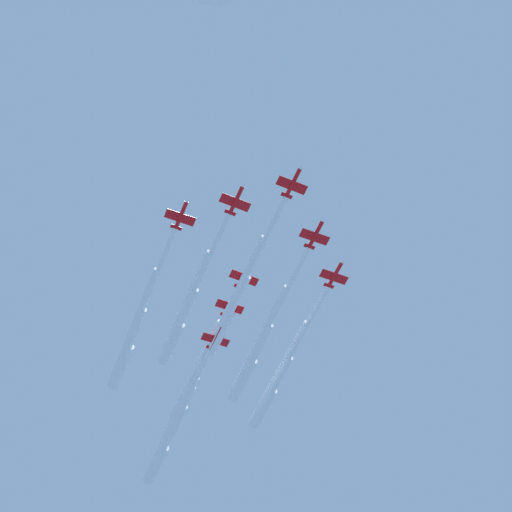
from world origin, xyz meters
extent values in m
cylinder|color=red|center=(15.34, 18.21, 139.85)|extent=(6.71, 7.66, 1.20)
cone|color=white|center=(18.59, 22.07, 139.85)|extent=(1.71, 1.73, 1.14)
cylinder|color=black|center=(12.28, 14.57, 139.85)|extent=(1.07, 1.04, 0.90)
ellipsoid|color=black|center=(16.65, 19.69, 140.32)|extent=(1.85, 1.98, 0.75)
cube|color=red|center=(14.99, 17.80, 139.80)|extent=(8.15, 7.46, 0.93)
cube|color=white|center=(12.06, 20.26, 140.24)|extent=(2.02, 2.21, 0.17)
cube|color=white|center=(17.93, 15.32, 139.51)|extent=(2.02, 2.21, 0.17)
cube|color=red|center=(12.91, 15.31, 139.85)|extent=(3.15, 2.90, 0.40)
cube|color=white|center=(12.97, 15.26, 140.80)|extent=(1.13, 1.26, 1.90)
cylinder|color=white|center=(7.84, 9.29, 139.85)|extent=(10.94, 12.59, 1.53)
cylinder|color=white|center=(-0.44, -0.99, 139.82)|extent=(11.53, 13.09, 2.29)
cylinder|color=white|center=(-9.25, -10.83, 139.86)|extent=(12.11, 13.58, 3.05)
cylinder|color=white|center=(-18.09, -20.64, 139.90)|extent=(12.69, 14.07, 3.82)
cylinder|color=red|center=(-0.47, 17.69, 138.56)|extent=(6.81, 7.60, 1.22)
cone|color=white|center=(2.84, 21.51, 138.56)|extent=(1.72, 1.74, 1.16)
cylinder|color=black|center=(-3.58, 14.10, 138.56)|extent=(1.08, 1.05, 0.91)
ellipsoid|color=black|center=(0.87, 19.15, 139.03)|extent=(1.87, 1.98, 0.76)
cube|color=red|center=(-0.83, 17.29, 138.51)|extent=(8.09, 7.51, 1.09)
cube|color=white|center=(-3.71, 19.78, 139.02)|extent=(2.04, 2.20, 0.18)
cube|color=white|center=(2.07, 14.78, 138.15)|extent=(2.04, 2.20, 0.18)
cube|color=red|center=(-2.94, 14.83, 138.56)|extent=(3.13, 2.92, 0.46)
cube|color=white|center=(-2.86, 14.76, 139.51)|extent=(1.17, 1.28, 1.90)
cylinder|color=white|center=(-8.25, 8.70, 138.56)|extent=(11.46, 12.91, 1.55)
cylinder|color=white|center=(-16.97, -1.83, 138.53)|extent=(12.05, 13.41, 2.32)
cylinder|color=white|center=(-26.23, -11.91, 138.58)|extent=(12.63, 13.92, 3.10)
cylinder|color=white|center=(-35.50, -21.96, 138.63)|extent=(13.22, 14.43, 3.87)
cylinder|color=red|center=(17.51, 2.54, 139.80)|extent=(6.67, 7.69, 1.19)
cone|color=white|center=(20.74, 6.42, 139.80)|extent=(1.70, 1.72, 1.13)
cylinder|color=black|center=(14.48, -1.12, 139.80)|extent=(1.07, 1.03, 0.89)
ellipsoid|color=black|center=(18.81, 4.04, 140.27)|extent=(1.84, 1.98, 0.74)
cube|color=red|center=(17.16, 2.13, 139.75)|extent=(8.17, 7.43, 0.88)
cube|color=white|center=(14.22, 4.57, 140.16)|extent=(2.01, 2.22, 0.16)
cube|color=white|center=(20.12, -0.33, 139.48)|extent=(2.01, 2.22, 0.16)
cube|color=red|center=(15.10, -0.37, 139.80)|extent=(3.16, 2.89, 0.38)
cube|color=white|center=(15.16, -0.42, 140.75)|extent=(1.12, 1.26, 1.90)
cylinder|color=white|center=(10.19, -6.29, 139.80)|extent=(10.60, 12.34, 1.52)
cylinder|color=white|center=(2.21, -16.36, 139.78)|extent=(11.19, 12.82, 2.28)
cylinder|color=white|center=(-6.31, -25.98, 139.81)|extent=(11.77, 13.31, 3.04)
cylinder|color=white|center=(-14.86, -35.59, 139.85)|extent=(12.36, 13.79, 3.80)
cylinder|color=red|center=(-16.28, 17.17, 142.12)|extent=(6.77, 7.63, 1.21)
cone|color=white|center=(-12.99, 21.01, 142.12)|extent=(1.72, 1.74, 1.15)
cylinder|color=black|center=(-19.36, 13.56, 142.12)|extent=(1.08, 1.05, 0.91)
ellipsoid|color=black|center=(-14.95, 18.65, 142.59)|extent=(1.86, 1.98, 0.76)
cube|color=red|center=(-16.63, 16.77, 142.07)|extent=(8.11, 7.49, 1.04)
cube|color=white|center=(-19.54, 19.25, 142.55)|extent=(2.03, 2.21, 0.17)
cube|color=white|center=(-13.72, 14.27, 141.73)|extent=(2.03, 2.21, 0.17)
cube|color=red|center=(-18.73, 14.30, 142.12)|extent=(3.14, 2.91, 0.44)
cube|color=white|center=(-18.66, 14.24, 143.07)|extent=(1.16, 1.27, 1.90)
cylinder|color=white|center=(-23.98, 8.16, 142.12)|extent=(11.35, 12.90, 1.54)
cylinder|color=white|center=(-32.61, -2.37, 142.09)|extent=(11.93, 13.40, 2.31)
cylinder|color=white|center=(-41.77, -12.45, 142.13)|extent=(12.52, 13.90, 3.08)
cylinder|color=white|center=(-50.95, -22.51, 142.18)|extent=(13.10, 14.40, 3.85)
cylinder|color=red|center=(19.69, -13.13, 140.95)|extent=(6.78, 7.61, 1.21)
cone|color=white|center=(22.98, -9.30, 140.95)|extent=(1.72, 1.73, 1.15)
cylinder|color=black|center=(16.59, -16.73, 140.95)|extent=(1.08, 1.05, 0.90)
ellipsoid|color=black|center=(21.01, -11.66, 141.41)|extent=(1.86, 1.98, 0.75)
cube|color=red|center=(19.33, -13.53, 140.90)|extent=(8.11, 7.51, 1.00)
cube|color=white|center=(16.43, -11.04, 141.36)|extent=(2.04, 2.20, 0.17)
cube|color=white|center=(22.24, -16.04, 140.58)|extent=(2.04, 2.20, 0.17)
cube|color=red|center=(17.22, -15.99, 140.95)|extent=(3.14, 2.92, 0.43)
cube|color=white|center=(17.29, -16.06, 141.89)|extent=(1.15, 1.27, 1.90)
cylinder|color=white|center=(11.77, -22.33, 140.95)|extent=(11.80, 13.36, 1.54)
cylinder|color=white|center=(2.75, -33.27, 140.92)|extent=(12.38, 13.86, 2.30)
cylinder|color=white|center=(-6.81, -43.75, 140.96)|extent=(12.96, 14.36, 3.07)
cylinder|color=white|center=(-16.39, -54.21, 141.01)|extent=(13.54, 14.86, 3.84)
cylinder|color=red|center=(-5.11, -6.07, 141.74)|extent=(6.65, 7.67, 1.16)
cone|color=white|center=(-1.89, -2.18, 141.74)|extent=(1.68, 1.71, 1.11)
cylinder|color=black|center=(-8.15, -9.72, 141.74)|extent=(1.05, 1.02, 0.87)
ellipsoid|color=black|center=(-3.83, -4.56, 142.21)|extent=(1.83, 1.97, 0.72)
cube|color=red|center=(-5.46, -6.48, 141.69)|extent=(8.18, 7.44, 0.64)
cube|color=white|center=(-8.41, -4.03, 141.99)|extent=(2.01, 2.22, 0.14)
cube|color=white|center=(-2.50, -8.94, 141.53)|extent=(2.01, 2.22, 0.14)
cube|color=red|center=(-7.53, -8.98, 141.74)|extent=(3.16, 2.89, 0.29)
cube|color=white|center=(-7.49, -9.01, 142.69)|extent=(1.07, 1.23, 1.90)
cylinder|color=white|center=(-12.48, -14.93, 141.74)|extent=(10.66, 12.40, 1.48)
cylinder|color=white|center=(-20.53, -25.08, 141.72)|extent=(11.23, 12.87, 2.22)
cylinder|color=white|center=(-29.12, -34.78, 141.75)|extent=(11.80, 13.35, 2.96)
cylinder|color=white|center=(-37.74, -44.46, 141.77)|extent=(12.37, 13.82, 3.70)
cylinder|color=red|center=(-11.93, -14.16, 141.81)|extent=(6.74, 7.61, 1.18)
cone|color=white|center=(-8.65, -10.32, 141.81)|extent=(1.70, 1.72, 1.12)
cylinder|color=black|center=(-15.02, -17.77, 141.81)|extent=(1.06, 1.03, 0.89)
ellipsoid|color=black|center=(-10.62, -12.68, 142.28)|extent=(1.85, 1.97, 0.74)
cube|color=red|center=(-12.28, -14.57, 141.76)|extent=(8.13, 7.50, 0.78)
cube|color=white|center=(-15.20, -12.08, 142.13)|extent=(2.03, 2.21, 0.15)
cube|color=white|center=(-9.36, -17.06, 141.54)|extent=(2.03, 2.21, 0.15)
cube|color=red|center=(-14.39, -17.03, 141.81)|extent=(3.15, 2.91, 0.34)
cube|color=white|center=(-14.33, -17.08, 142.76)|extent=(1.11, 1.24, 1.90)
cylinder|color=white|center=(-19.20, -22.67, 141.81)|extent=(10.31, 11.71, 1.50)
cylinder|color=white|center=(-26.95, -32.20, 141.79)|extent=(10.88, 12.20, 2.25)
cylinder|color=white|center=(-35.23, -41.27, 141.82)|extent=(11.46, 12.69, 3.01)
cylinder|color=white|center=(-43.54, -50.32, 141.86)|extent=(12.03, 13.18, 3.76)
cylinder|color=red|center=(-18.75, -22.25, 138.82)|extent=(6.75, 7.63, 1.20)
cone|color=white|center=(-15.47, -18.41, 138.82)|extent=(1.71, 1.73, 1.14)
cylinder|color=black|center=(-21.83, -25.87, 138.82)|extent=(1.07, 1.04, 0.90)
ellipsoid|color=black|center=(-17.43, -20.77, 139.28)|extent=(1.86, 1.98, 0.75)
cube|color=red|center=(-19.10, -22.66, 138.77)|extent=(8.13, 7.49, 0.92)
cube|color=white|center=(-22.02, -20.18, 139.20)|extent=(2.03, 2.21, 0.16)
cube|color=white|center=(-16.18, -25.15, 138.48)|extent=(2.03, 2.21, 0.16)
cube|color=red|center=(-21.20, -25.13, 138.82)|extent=(3.15, 2.91, 0.40)
cube|color=white|center=(-21.13, -25.19, 139.77)|extent=(1.13, 1.26, 1.90)
cylinder|color=white|center=(-26.61, -31.48, 138.82)|extent=(11.71, 13.37, 1.52)
cylinder|color=white|center=(-35.55, -42.44, 138.79)|extent=(12.29, 13.86, 2.29)
cylinder|color=white|center=(-45.04, -52.94, 138.83)|extent=(12.87, 14.36, 3.05)
cylinder|color=white|center=(-54.54, -63.42, 138.87)|extent=(13.45, 14.85, 3.81)
camera|label=1|loc=(75.40, 36.66, -21.82)|focal=45.98mm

